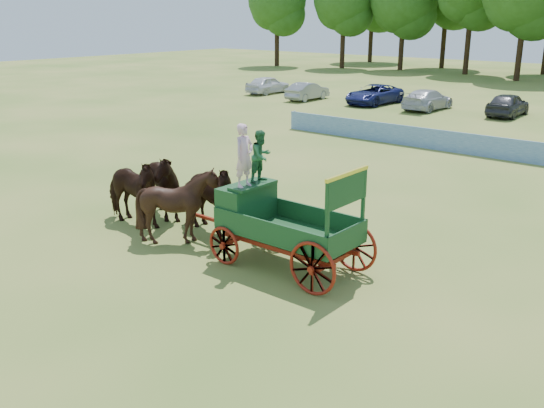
{
  "coord_description": "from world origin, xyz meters",
  "views": [
    {
      "loc": [
        8.34,
        -10.72,
        6.64
      ],
      "look_at": [
        -2.52,
        2.34,
        1.3
      ],
      "focal_mm": 40.0,
      "sensor_mm": 36.0,
      "label": 1
    }
  ],
  "objects": [
    {
      "name": "horse_wheel_right",
      "position": [
        -4.81,
        1.89,
        1.16
      ],
      "size": [
        2.86,
        1.51,
        2.32
      ],
      "primitive_type": "imported",
      "rotation": [
        0.0,
        0.0,
        1.47
      ],
      "color": "black",
      "rests_on": "ground"
    },
    {
      "name": "farm_dray",
      "position": [
        -1.85,
        1.35,
        1.64
      ],
      "size": [
        6.0,
        2.0,
        3.87
      ],
      "color": "maroon",
      "rests_on": "ground"
    },
    {
      "name": "horse_lead_right",
      "position": [
        -7.21,
        1.89,
        1.16
      ],
      "size": [
        2.98,
        1.91,
        2.32
      ],
      "primitive_type": "imported",
      "rotation": [
        0.0,
        0.0,
        1.31
      ],
      "color": "black",
      "rests_on": "ground"
    },
    {
      "name": "sponsor_banner",
      "position": [
        -1.0,
        18.0,
        0.53
      ],
      "size": [
        26.0,
        0.08,
        1.05
      ],
      "primitive_type": "cube",
      "color": "#1B5594",
      "rests_on": "ground"
    },
    {
      "name": "horse_lead_left",
      "position": [
        -7.21,
        0.79,
        1.16
      ],
      "size": [
        2.79,
        1.34,
        2.32
      ],
      "primitive_type": "imported",
      "rotation": [
        0.0,
        0.0,
        1.6
      ],
      "color": "black",
      "rests_on": "ground"
    },
    {
      "name": "ground",
      "position": [
        0.0,
        0.0,
        0.0
      ],
      "size": [
        160.0,
        160.0,
        0.0
      ],
      "primitive_type": "plane",
      "color": "#9E9347",
      "rests_on": "ground"
    },
    {
      "name": "horse_wheel_left",
      "position": [
        -4.81,
        0.79,
        1.16
      ],
      "size": [
        2.17,
        1.94,
        2.33
      ],
      "primitive_type": "imported",
      "rotation": [
        0.0,
        0.0,
        1.54
      ],
      "color": "black",
      "rests_on": "ground"
    }
  ]
}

